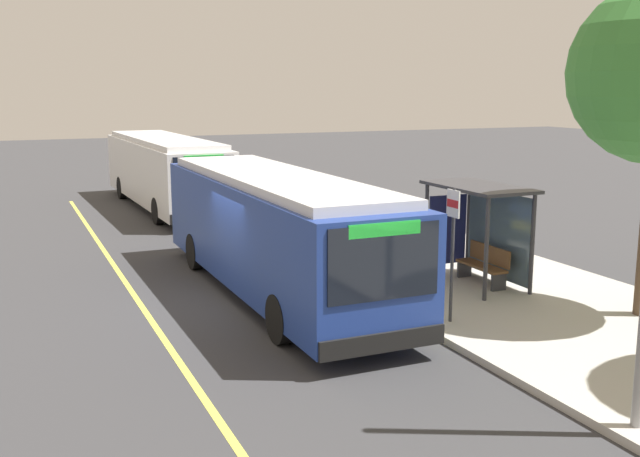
{
  "coord_description": "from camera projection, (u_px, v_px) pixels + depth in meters",
  "views": [
    {
      "loc": [
        16.15,
        -4.96,
        4.98
      ],
      "look_at": [
        0.84,
        1.68,
        1.79
      ],
      "focal_mm": 41.62,
      "sensor_mm": 36.0,
      "label": 1
    }
  ],
  "objects": [
    {
      "name": "route_sign_post",
      "position": [
        453.0,
        237.0,
        15.18
      ],
      "size": [
        0.44,
        0.08,
        2.8
      ],
      "color": "#333338",
      "rests_on": "sidewalk_curb"
    },
    {
      "name": "pedestrian_commuter",
      "position": [
        418.0,
        237.0,
        19.43
      ],
      "size": [
        0.24,
        0.4,
        1.69
      ],
      "color": "#282D47",
      "rests_on": "sidewalk_curb"
    },
    {
      "name": "sidewalk_curb",
      "position": [
        456.0,
        274.0,
        19.76
      ],
      "size": [
        44.0,
        6.4,
        0.15
      ],
      "primitive_type": "cube",
      "color": "#B7B2A8",
      "rests_on": "ground_plane"
    },
    {
      "name": "waiting_bench",
      "position": [
        484.0,
        264.0,
        18.45
      ],
      "size": [
        1.6,
        0.48,
        0.95
      ],
      "color": "brown",
      "rests_on": "sidewalk_curb"
    },
    {
      "name": "ground_plane",
      "position": [
        241.0,
        302.0,
        17.43
      ],
      "size": [
        120.0,
        120.0,
        0.0
      ],
      "primitive_type": "plane",
      "color": "#38383A"
    },
    {
      "name": "transit_bus_main",
      "position": [
        275.0,
        229.0,
        17.81
      ],
      "size": [
        10.97,
        2.67,
        2.95
      ],
      "color": "navy",
      "rests_on": "ground_plane"
    },
    {
      "name": "lane_stripe_center",
      "position": [
        146.0,
        313.0,
        16.57
      ],
      "size": [
        36.0,
        0.14,
        0.01
      ],
      "primitive_type": "cube",
      "color": "#E0D64C",
      "rests_on": "ground_plane"
    },
    {
      "name": "transit_bus_second",
      "position": [
        165.0,
        170.0,
        30.66
      ],
      "size": [
        11.72,
        2.94,
        2.95
      ],
      "color": "white",
      "rests_on": "ground_plane"
    },
    {
      "name": "bus_shelter",
      "position": [
        479.0,
        212.0,
        18.39
      ],
      "size": [
        2.9,
        1.6,
        2.48
      ],
      "color": "#333338",
      "rests_on": "sidewalk_curb"
    }
  ]
}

